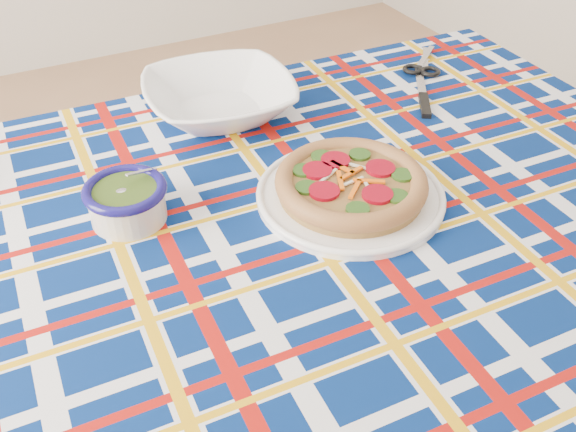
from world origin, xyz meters
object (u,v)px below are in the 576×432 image
pesto_bowl (126,199)px  serving_bowl (220,98)px  main_focaccia_plate (351,184)px  dining_table (256,261)px

pesto_bowl → serving_bowl: bearing=43.8°
main_focaccia_plate → pesto_bowl: bearing=161.1°
dining_table → pesto_bowl: bearing=150.5°
dining_table → serving_bowl: bearing=78.1°
serving_bowl → pesto_bowl: bearing=-136.2°
pesto_bowl → serving_bowl: (0.27, 0.26, -0.00)m
dining_table → serving_bowl: 0.39m
main_focaccia_plate → dining_table: bearing=176.3°
main_focaccia_plate → serving_bowl: serving_bowl is taller
pesto_bowl → main_focaccia_plate: bearing=-18.9°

